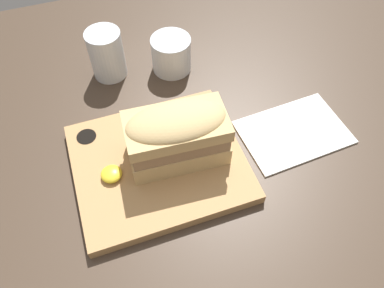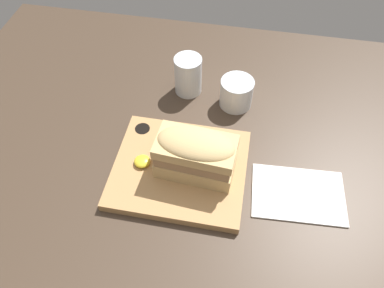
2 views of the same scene
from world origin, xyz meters
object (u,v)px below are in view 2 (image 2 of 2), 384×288
object	(u,v)px
water_glass	(188,77)
wine_glass	(236,94)
serving_board	(179,169)
napkin	(298,194)
sandwich	(195,155)

from	to	relation	value
water_glass	wine_glass	bearing A→B (deg)	-11.86
water_glass	wine_glass	world-z (taller)	water_glass
wine_glass	serving_board	bearing A→B (deg)	-112.70
water_glass	wine_glass	distance (cm)	12.89
serving_board	wine_glass	world-z (taller)	wine_glass
napkin	wine_glass	bearing A→B (deg)	123.50
serving_board	wine_glass	bearing A→B (deg)	67.30
serving_board	napkin	bearing A→B (deg)	-2.53
wine_glass	napkin	bearing A→B (deg)	-56.50
serving_board	wine_glass	size ratio (longest dim) A/B	3.49
water_glass	napkin	distance (cm)	39.25
wine_glass	napkin	size ratio (longest dim) A/B	0.41
sandwich	wine_glass	xyz separation A→B (cm)	(6.05, 23.34, -4.39)
sandwich	wine_glass	world-z (taller)	sandwich
water_glass	serving_board	bearing A→B (deg)	-83.35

